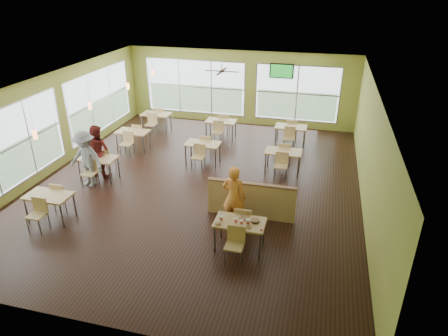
{
  "coord_description": "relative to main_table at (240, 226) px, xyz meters",
  "views": [
    {
      "loc": [
        3.6,
        -10.77,
        5.96
      ],
      "look_at": [
        1.05,
        -0.78,
        1.01
      ],
      "focal_mm": 32.0,
      "sensor_mm": 36.0,
      "label": 1
    }
  ],
  "objects": [
    {
      "name": "patron_grey",
      "position": [
        -5.3,
        2.01,
        0.27
      ],
      "size": [
        1.26,
        0.84,
        1.81
      ],
      "primitive_type": "imported",
      "rotation": [
        0.0,
        0.0,
        -0.15
      ],
      "color": "slate",
      "rests_on": "floor"
    },
    {
      "name": "wrapper_right",
      "position": [
        0.24,
        -0.18,
        0.14
      ],
      "size": [
        0.18,
        0.17,
        0.04
      ],
      "primitive_type": "ellipsoid",
      "rotation": [
        0.0,
        0.0,
        0.28
      ],
      "color": "olive",
      "rests_on": "main_table"
    },
    {
      "name": "ceiling_fan",
      "position": [
        -2.0,
        6.0,
        2.32
      ],
      "size": [
        1.25,
        1.25,
        0.29
      ],
      "color": "#2D2119",
      "rests_on": "ceiling"
    },
    {
      "name": "cup_red_near",
      "position": [
        0.06,
        -0.1,
        0.18
      ],
      "size": [
        0.09,
        0.09,
        0.32
      ],
      "color": "white",
      "rests_on": "main_table"
    },
    {
      "name": "ketchup_cup",
      "position": [
        0.55,
        -0.22,
        0.13
      ],
      "size": [
        0.05,
        0.05,
        0.02
      ],
      "primitive_type": "cylinder",
      "color": "maroon",
      "rests_on": "main_table"
    },
    {
      "name": "dining_tables",
      "position": [
        -3.05,
        4.71,
        -0.0
      ],
      "size": [
        6.92,
        8.72,
        0.87
      ],
      "color": "tan",
      "rests_on": "floor"
    },
    {
      "name": "man_plaid",
      "position": [
        -0.35,
        0.9,
        0.24
      ],
      "size": [
        0.69,
        0.5,
        1.74
      ],
      "primitive_type": "imported",
      "rotation": [
        0.0,
        0.0,
        3.0
      ],
      "color": "#DB4C18",
      "rests_on": "floor"
    },
    {
      "name": "half_wall_divider",
      "position": [
        0.0,
        1.45,
        -0.11
      ],
      "size": [
        2.4,
        0.14,
        1.04
      ],
      "color": "tan",
      "rests_on": "floor"
    },
    {
      "name": "pendant_lights",
      "position": [
        -5.2,
        3.68,
        1.82
      ],
      "size": [
        0.11,
        7.31,
        0.86
      ],
      "color": "#2D2119",
      "rests_on": "ceiling"
    },
    {
      "name": "food_basket",
      "position": [
        0.35,
        0.09,
        0.15
      ],
      "size": [
        0.22,
        0.22,
        0.05
      ],
      "color": "black",
      "rests_on": "main_table"
    },
    {
      "name": "wrapper_mid",
      "position": [
        0.05,
        0.13,
        0.15
      ],
      "size": [
        0.25,
        0.23,
        0.05
      ],
      "primitive_type": "ellipsoid",
      "rotation": [
        0.0,
        0.0,
        -0.18
      ],
      "color": "olive",
      "rests_on": "main_table"
    },
    {
      "name": "cup_red_far",
      "position": [
        0.21,
        -0.08,
        0.2
      ],
      "size": [
        0.11,
        0.11,
        0.38
      ],
      "color": "white",
      "rests_on": "main_table"
    },
    {
      "name": "main_table",
      "position": [
        0.0,
        0.0,
        0.0
      ],
      "size": [
        1.22,
        1.52,
        0.87
      ],
      "color": "tan",
      "rests_on": "floor"
    },
    {
      "name": "window_bays",
      "position": [
        -4.65,
        6.08,
        0.85
      ],
      "size": [
        9.24,
        10.24,
        2.38
      ],
      "color": "white",
      "rests_on": "room"
    },
    {
      "name": "wrapper_left",
      "position": [
        -0.47,
        -0.24,
        0.14
      ],
      "size": [
        0.19,
        0.18,
        0.04
      ],
      "primitive_type": "ellipsoid",
      "rotation": [
        0.0,
        0.0,
        0.27
      ],
      "color": "olive",
      "rests_on": "main_table"
    },
    {
      "name": "cup_yellow",
      "position": [
        -0.09,
        -0.06,
        0.19
      ],
      "size": [
        0.09,
        0.09,
        0.33
      ],
      "color": "white",
      "rests_on": "main_table"
    },
    {
      "name": "cup_blue",
      "position": [
        -0.44,
        -0.06,
        0.19
      ],
      "size": [
        0.09,
        0.09,
        0.34
      ],
      "color": "white",
      "rests_on": "main_table"
    },
    {
      "name": "patron_maroon",
      "position": [
        -5.33,
        2.75,
        0.24
      ],
      "size": [
        0.93,
        0.77,
        1.74
      ],
      "primitive_type": "imported",
      "rotation": [
        0.0,
        0.0,
        3.01
      ],
      "color": "#5C1915",
      "rests_on": "floor"
    },
    {
      "name": "room",
      "position": [
        -2.0,
        3.0,
        0.97
      ],
      "size": [
        12.0,
        12.04,
        3.2
      ],
      "color": "black",
      "rests_on": "ground"
    },
    {
      "name": "tv_backwall",
      "position": [
        -0.2,
        8.9,
        1.82
      ],
      "size": [
        1.0,
        0.07,
        0.6
      ],
      "color": "black",
      "rests_on": "wall_back"
    }
  ]
}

